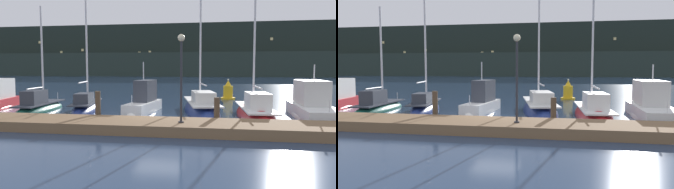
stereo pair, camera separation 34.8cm
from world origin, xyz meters
TOP-DOWN VIEW (x-y plane):
  - ground_plane at (0.00, 0.00)m, footprint 400.00×400.00m
  - dock at (0.00, -2.50)m, footprint 36.80×2.80m
  - mooring_pile_2 at (-3.05, -0.85)m, footprint 0.28×0.28m
  - mooring_pile_3 at (3.05, -0.85)m, footprint 0.28×0.28m
  - sailboat_berth_3 at (-8.49, 2.68)m, footprint 2.01×6.03m
  - sailboat_berth_4 at (-5.36, 2.92)m, footprint 2.54×5.69m
  - motorboat_berth_5 at (-1.67, 3.40)m, footprint 1.78×4.91m
  - sailboat_berth_6 at (1.97, 4.04)m, footprint 3.53×8.17m
  - sailboat_berth_7 at (5.18, 2.61)m, footprint 2.43×7.50m
  - motorboat_berth_8 at (8.43, 2.85)m, footprint 2.14×6.82m
  - channel_buoy at (3.78, 12.98)m, footprint 1.28×1.28m
  - dock_lamppost at (1.54, -2.76)m, footprint 0.32×0.32m
  - hillside_backdrop at (-3.46, 94.48)m, footprint 240.00×23.00m

SIDE VIEW (x-z plane):
  - ground_plane at x=0.00m, z-range 0.00..0.00m
  - sailboat_berth_6 at x=1.97m, z-range -5.85..6.10m
  - sailboat_berth_4 at x=-5.36m, z-range -4.26..4.53m
  - sailboat_berth_7 at x=5.18m, z-range -4.74..5.03m
  - sailboat_berth_3 at x=-8.49m, z-range -3.56..3.89m
  - dock at x=0.00m, z-range 0.00..0.45m
  - motorboat_berth_5 at x=-1.67m, z-range -1.54..2.25m
  - motorboat_berth_8 at x=8.43m, z-range -1.43..2.18m
  - channel_buoy at x=3.78m, z-range -0.25..1.58m
  - mooring_pile_3 at x=3.05m, z-range 0.00..1.41m
  - mooring_pile_2 at x=-3.05m, z-range 0.00..1.64m
  - dock_lamppost at x=1.54m, z-range 1.11..4.96m
  - hillside_backdrop at x=-3.46m, z-range -0.67..16.25m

